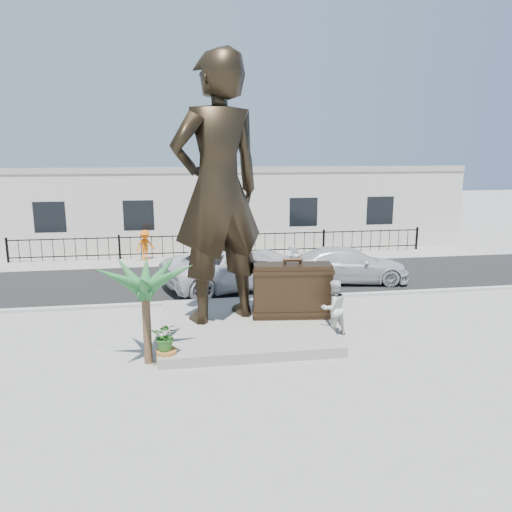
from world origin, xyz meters
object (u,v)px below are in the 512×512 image
at_px(statue, 218,190).
at_px(suitcase, 292,290).
at_px(tourist, 333,308).
at_px(car_white, 240,266).

height_order(statue, suitcase, statue).
relative_size(statue, suitcase, 3.29).
xyz_separation_m(statue, tourist, (3.42, -1.27, -3.55)).
height_order(suitcase, car_white, suitcase).
xyz_separation_m(tourist, car_white, (-2.18, 5.88, 0.02)).
height_order(statue, car_white, statue).
relative_size(tourist, car_white, 0.28).
xyz_separation_m(statue, car_white, (1.23, 4.61, -3.53)).
bearing_deg(tourist, car_white, -85.10).
relative_size(statue, tourist, 4.70).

